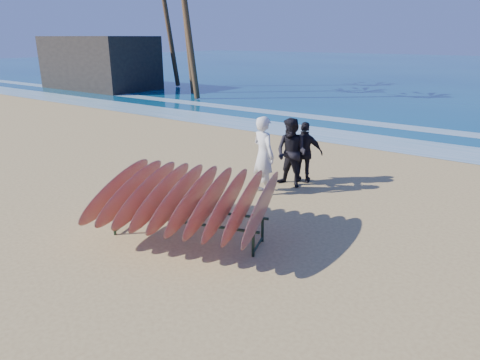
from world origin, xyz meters
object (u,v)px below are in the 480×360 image
Objects in this scene: person_white at (264,155)px; person_dark_a at (291,153)px; surfboard_rack at (186,198)px; person_dark_b at (305,153)px; building at (100,63)px.

person_dark_a is (0.32, 0.88, -0.08)m from person_white.
surfboard_rack is 2.06× the size of person_dark_a.
building is at bearing -42.26° from person_dark_b.
person_dark_a is (0.11, 4.02, 0.05)m from surfboard_rack.
building is (-23.77, 11.32, 1.11)m from person_dark_b.
person_dark_b is at bearing -86.64° from person_white.
building reaches higher than person_dark_a.
person_dark_a is 26.46m from building.
surfboard_rack is 2.26× the size of person_dark_b.
person_dark_b is at bearing 69.35° from surfboard_rack.
person_white is at bearing -28.60° from building.
surfboard_rack is at bearing 70.17° from person_dark_b.
person_dark_b is at bearing -25.46° from building.
person_dark_a is 0.21× the size of building.
person_white is 0.94m from person_dark_a.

